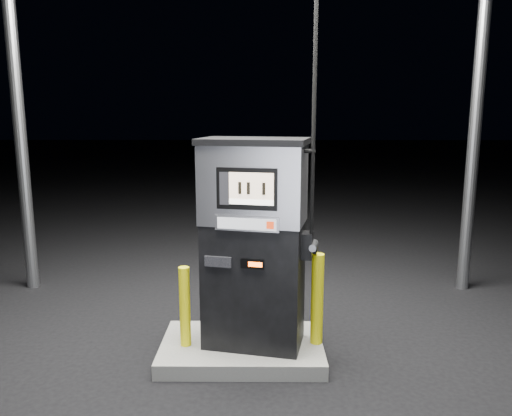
{
  "coord_description": "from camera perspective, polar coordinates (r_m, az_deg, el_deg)",
  "views": [
    {
      "loc": [
        0.18,
        -4.64,
        2.4
      ],
      "look_at": [
        0.14,
        0.0,
        1.51
      ],
      "focal_mm": 35.0,
      "sensor_mm": 36.0,
      "label": 1
    }
  ],
  "objects": [
    {
      "name": "ground",
      "position": [
        5.22,
        -1.61,
        -16.5
      ],
      "size": [
        80.0,
        80.0,
        0.0
      ],
      "primitive_type": "plane",
      "color": "black",
      "rests_on": "ground"
    },
    {
      "name": "pump_island",
      "position": [
        5.19,
        -1.61,
        -15.77
      ],
      "size": [
        1.6,
        1.0,
        0.15
      ],
      "primitive_type": "cube",
      "color": "#61615D",
      "rests_on": "ground"
    },
    {
      "name": "fuel_dispenser",
      "position": [
        4.78,
        -0.2,
        -3.87
      ],
      "size": [
        1.16,
        0.79,
        4.19
      ],
      "rotation": [
        0.0,
        0.0,
        -0.21
      ],
      "color": "black",
      "rests_on": "pump_island"
    },
    {
      "name": "bollard_left",
      "position": [
        4.98,
        -8.13,
        -11.09
      ],
      "size": [
        0.11,
        0.11,
        0.8
      ],
      "primitive_type": "cylinder",
      "rotation": [
        0.0,
        0.0,
        0.01
      ],
      "color": "#F7EF0D",
      "rests_on": "pump_island"
    },
    {
      "name": "bollard_right",
      "position": [
        4.99,
        7.0,
        -10.28
      ],
      "size": [
        0.16,
        0.16,
        0.91
      ],
      "primitive_type": "cylinder",
      "rotation": [
        0.0,
        0.0,
        0.41
      ],
      "color": "#F7EF0D",
      "rests_on": "pump_island"
    }
  ]
}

